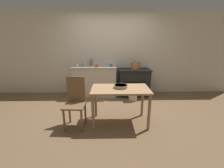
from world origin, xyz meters
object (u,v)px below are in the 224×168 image
(chair, at_px, (75,101))
(mixing_bowl_large, at_px, (121,86))
(cup_center, at_px, (111,65))
(stock_pot, at_px, (135,65))
(work_table, at_px, (120,93))
(flour_sack, at_px, (133,94))
(cup_center_left, at_px, (77,66))
(bottle_far_left, at_px, (104,62))
(bottle_mid_left, at_px, (85,62))
(cup_center_right, at_px, (97,66))
(bottle_left, at_px, (91,63))
(stove, at_px, (134,82))

(chair, xyz_separation_m, mixing_bowl_large, (0.90, 0.12, 0.26))
(cup_center, bearing_deg, stock_pot, 4.05)
(work_table, xyz_separation_m, mixing_bowl_large, (0.01, 0.03, 0.15))
(flour_sack, bearing_deg, cup_center_left, 167.78)
(bottle_far_left, relative_size, bottle_mid_left, 1.05)
(chair, height_order, mixing_bowl_large, chair)
(flour_sack, relative_size, bottle_far_left, 1.48)
(cup_center_left, xyz_separation_m, cup_center_right, (0.58, -0.06, 0.01))
(bottle_mid_left, height_order, cup_center_left, bottle_mid_left)
(work_table, height_order, stock_pot, stock_pot)
(work_table, distance_m, cup_center_left, 1.97)
(cup_center_left, bearing_deg, work_table, -53.31)
(cup_center_left, height_order, cup_center_right, cup_center_right)
(work_table, xyz_separation_m, bottle_mid_left, (-0.98, 1.81, 0.39))
(mixing_bowl_large, height_order, cup_center, cup_center)
(cup_center, bearing_deg, cup_center_right, -165.55)
(stock_pot, relative_size, bottle_left, 1.15)
(mixing_bowl_large, relative_size, cup_center_right, 2.98)
(stock_pot, bearing_deg, stove, 137.47)
(stock_pot, height_order, bottle_mid_left, bottle_mid_left)
(mixing_bowl_large, xyz_separation_m, cup_center_right, (-0.59, 1.47, 0.19))
(stock_pot, xyz_separation_m, mixing_bowl_large, (-0.56, -1.63, -0.16))
(chair, height_order, cup_center_left, cup_center_left)
(bottle_left, bearing_deg, bottle_far_left, -17.30)
(flour_sack, bearing_deg, chair, -136.03)
(bottle_far_left, distance_m, bottle_mid_left, 0.61)
(work_table, distance_m, cup_center_right, 1.64)
(cup_center, bearing_deg, work_table, -84.21)
(cup_center_right, bearing_deg, bottle_mid_left, 141.90)
(stove, xyz_separation_m, mixing_bowl_large, (-0.54, -1.65, 0.37))
(work_table, relative_size, stock_pot, 4.49)
(stove, xyz_separation_m, work_table, (-0.55, -1.69, 0.22))
(mixing_bowl_large, xyz_separation_m, cup_center, (-0.17, 1.58, 0.18))
(work_table, height_order, cup_center, cup_center)
(bottle_left, distance_m, cup_center_left, 0.49)
(stove, height_order, flour_sack, stove)
(work_table, bearing_deg, stock_pot, 70.86)
(bottle_left, bearing_deg, cup_center_left, -142.32)
(bottle_far_left, height_order, cup_center_right, bottle_far_left)
(flour_sack, xyz_separation_m, bottle_far_left, (-0.83, 0.52, 0.83))
(chair, xyz_separation_m, bottle_mid_left, (-0.09, 1.90, 0.51))
(bottle_far_left, xyz_separation_m, cup_center_right, (-0.21, -0.23, -0.06))
(cup_center_left, bearing_deg, stock_pot, 3.34)
(stove, xyz_separation_m, cup_center, (-0.71, -0.08, 0.55))
(flour_sack, xyz_separation_m, cup_center_left, (-1.62, 0.35, 0.76))
(bottle_left, distance_m, bottle_mid_left, 0.21)
(mixing_bowl_large, height_order, bottle_mid_left, bottle_mid_left)
(stock_pot, relative_size, mixing_bowl_large, 0.91)
(chair, height_order, bottle_mid_left, bottle_mid_left)
(flour_sack, xyz_separation_m, bottle_left, (-1.23, 0.65, 0.81))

